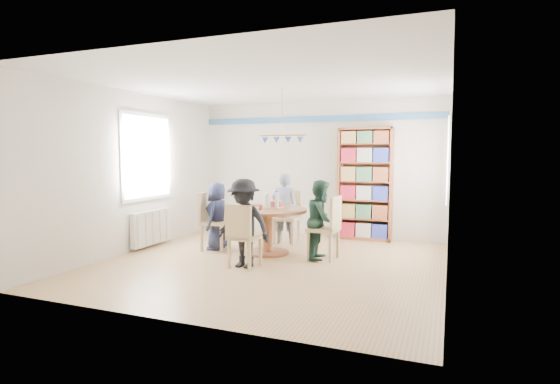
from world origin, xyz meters
The scene contains 14 objects.
ground centered at (0.00, 0.00, 0.00)m, with size 5.00×5.00×0.00m, color tan.
room_shell centered at (-0.26, 0.87, 1.65)m, with size 5.00×5.00×5.00m.
radiator centered at (-2.42, 0.30, 0.35)m, with size 0.12×1.00×0.60m.
dining_table centered at (-0.28, 0.57, 0.56)m, with size 1.30×1.30×0.75m.
chair_left centered at (-1.35, 0.52, 0.54)m, with size 0.51×0.51×0.99m.
chair_right centered at (0.76, 0.52, 0.55)m, with size 0.47×0.47×1.00m.
chair_far centered at (-0.29, 1.57, 0.54)m, with size 0.44×0.44×0.98m.
chair_near centered at (-0.26, -0.44, 0.51)m, with size 0.43×0.43×0.93m.
person_left centered at (-1.22, 0.55, 0.58)m, with size 0.57×0.37×1.16m, color #181D36.
person_right centered at (0.64, 0.55, 0.62)m, with size 0.61×0.47×1.25m, color #1A3529.
person_far centered at (-0.32, 1.43, 0.65)m, with size 0.48×0.31×1.31m, color gray.
person_near centered at (-0.26, -0.37, 0.65)m, with size 0.84×0.48×1.29m, color black.
bookshelf centered at (0.99, 2.34, 1.06)m, with size 1.02×0.31×2.15m.
tableware centered at (-0.31, 0.59, 0.81)m, with size 1.10×1.10×0.29m.
Camera 1 is at (2.51, -6.01, 1.65)m, focal length 28.00 mm.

